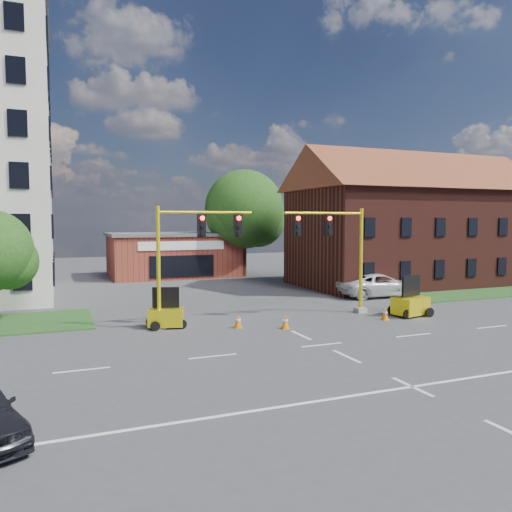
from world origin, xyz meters
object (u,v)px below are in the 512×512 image
signal_mast_west (190,251)px  signal_mast_east (337,248)px  trailer_east (411,304)px  trailer_west (166,316)px  pickup_white (379,285)px

signal_mast_west → signal_mast_east: bearing=0.0°
trailer_east → trailer_west: bearing=156.6°
signal_mast_west → pickup_white: 16.24m
signal_mast_east → trailer_west: size_ratio=3.09×
trailer_east → pickup_white: bearing=53.5°
signal_mast_east → trailer_west: signal_mast_east is taller
signal_mast_east → trailer_east: size_ratio=2.77×
pickup_white → trailer_east: bearing=161.1°
signal_mast_west → trailer_west: 3.54m
trailer_east → signal_mast_east: bearing=137.3°
signal_mast_west → pickup_white: size_ratio=1.03×
trailer_east → pickup_white: (2.76, 6.85, 0.13)m
signal_mast_west → trailer_west: signal_mast_west is taller
trailer_west → pickup_white: 17.11m
signal_mast_east → pickup_white: 8.66m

